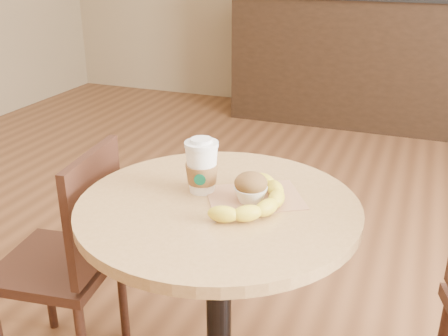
% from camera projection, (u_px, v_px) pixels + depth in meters
% --- Properties ---
extents(cafe_table, '(0.73, 0.73, 0.75)m').
position_uv_depth(cafe_table, '(219.00, 271.00, 1.42)').
color(cafe_table, black).
rests_on(cafe_table, ground).
extents(chair_left, '(0.40, 0.40, 0.80)m').
position_uv_depth(chair_left, '(71.00, 256.00, 1.68)').
color(chair_left, '#381E13').
rests_on(chair_left, ground).
extents(service_counter, '(2.30, 0.65, 1.04)m').
position_uv_depth(service_counter, '(372.00, 60.00, 4.22)').
color(service_counter, black).
rests_on(service_counter, ground).
extents(kraft_bag, '(0.30, 0.28, 0.00)m').
position_uv_depth(kraft_bag, '(255.00, 197.00, 1.36)').
color(kraft_bag, '#AB7853').
rests_on(kraft_bag, cafe_table).
extents(coffee_cup, '(0.09, 0.09, 0.15)m').
position_uv_depth(coffee_cup, '(202.00, 168.00, 1.38)').
color(coffee_cup, white).
rests_on(coffee_cup, cafe_table).
extents(muffin, '(0.09, 0.09, 0.08)m').
position_uv_depth(muffin, '(251.00, 188.00, 1.32)').
color(muffin, white).
rests_on(muffin, kraft_bag).
extents(banana, '(0.23, 0.33, 0.04)m').
position_uv_depth(banana, '(256.00, 198.00, 1.31)').
color(banana, yellow).
rests_on(banana, kraft_bag).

